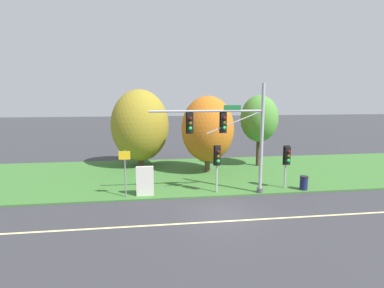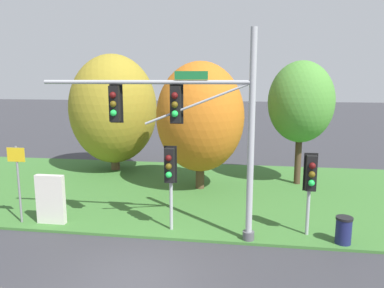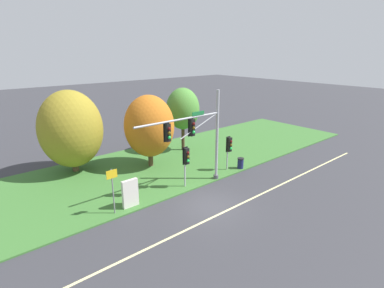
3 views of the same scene
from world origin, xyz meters
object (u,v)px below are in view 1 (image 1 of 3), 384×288
(tree_nearest_road, at_px, (140,125))
(info_kiosk, at_px, (145,181))
(traffic_signal_mast, at_px, (232,131))
(pedestrian_signal_near_kerb, at_px, (287,158))
(tree_behind_signpost, at_px, (259,119))
(route_sign_post, at_px, (125,167))
(tree_left_of_mast, at_px, (208,129))
(trash_bin, at_px, (304,183))
(pedestrian_signal_further_along, at_px, (217,159))

(tree_nearest_road, height_order, info_kiosk, tree_nearest_road)
(traffic_signal_mast, xyz_separation_m, pedestrian_signal_near_kerb, (4.04, 0.59, -1.98))
(tree_behind_signpost, xyz_separation_m, info_kiosk, (-10.00, -6.99, -3.33))
(pedestrian_signal_near_kerb, height_order, route_sign_post, route_sign_post)
(traffic_signal_mast, relative_size, tree_left_of_mast, 1.17)
(tree_left_of_mast, distance_m, tree_behind_signpost, 5.25)
(tree_left_of_mast, xyz_separation_m, info_kiosk, (-5.04, -5.41, -2.66))
(traffic_signal_mast, bearing_deg, tree_behind_signpost, 58.64)
(tree_nearest_road, bearing_deg, trash_bin, -38.09)
(tree_behind_signpost, bearing_deg, info_kiosk, -145.03)
(tree_behind_signpost, bearing_deg, pedestrian_signal_further_along, -127.06)
(pedestrian_signal_further_along, relative_size, tree_behind_signpost, 0.49)
(tree_left_of_mast, xyz_separation_m, tree_behind_signpost, (4.96, 1.58, 0.67))
(route_sign_post, xyz_separation_m, tree_nearest_road, (0.67, 8.63, 1.73))
(traffic_signal_mast, xyz_separation_m, tree_behind_signpost, (4.51, 7.39, 0.16))
(pedestrian_signal_further_along, relative_size, info_kiosk, 1.65)
(tree_left_of_mast, height_order, tree_behind_signpost, tree_behind_signpost)
(route_sign_post, xyz_separation_m, info_kiosk, (1.21, 0.10, -0.99))
(traffic_signal_mast, distance_m, trash_bin, 6.30)
(info_kiosk, bearing_deg, pedestrian_signal_near_kerb, 1.12)
(tree_nearest_road, xyz_separation_m, tree_left_of_mast, (5.58, -3.11, -0.06))
(route_sign_post, xyz_separation_m, tree_behind_signpost, (11.20, 7.09, 2.34))
(pedestrian_signal_near_kerb, distance_m, route_sign_post, 10.74)
(info_kiosk, distance_m, trash_bin, 10.64)
(traffic_signal_mast, height_order, tree_left_of_mast, traffic_signal_mast)
(tree_behind_signpost, bearing_deg, pedestrian_signal_near_kerb, -93.96)
(pedestrian_signal_further_along, xyz_separation_m, tree_nearest_road, (-5.20, 8.60, 1.39))
(pedestrian_signal_near_kerb, height_order, trash_bin, pedestrian_signal_near_kerb)
(pedestrian_signal_further_along, distance_m, trash_bin, 6.23)
(tree_left_of_mast, xyz_separation_m, trash_bin, (5.59, -5.63, -3.13))
(pedestrian_signal_further_along, xyz_separation_m, tree_left_of_mast, (0.38, 5.49, 1.33))
(traffic_signal_mast, relative_size, info_kiosk, 3.87)
(traffic_signal_mast, relative_size, tree_nearest_road, 1.07)
(traffic_signal_mast, distance_m, tree_behind_signpost, 8.66)
(pedestrian_signal_further_along, xyz_separation_m, info_kiosk, (-4.66, 0.08, -1.33))
(pedestrian_signal_near_kerb, distance_m, info_kiosk, 9.60)
(trash_bin, bearing_deg, traffic_signal_mast, -178.00)
(pedestrian_signal_further_along, height_order, tree_left_of_mast, tree_left_of_mast)
(pedestrian_signal_further_along, height_order, tree_behind_signpost, tree_behind_signpost)
(traffic_signal_mast, bearing_deg, trash_bin, 2.00)
(route_sign_post, height_order, trash_bin, route_sign_post)
(info_kiosk, bearing_deg, route_sign_post, -175.21)
(trash_bin, bearing_deg, route_sign_post, 179.42)
(tree_behind_signpost, xyz_separation_m, trash_bin, (0.63, -7.21, -3.80))
(pedestrian_signal_further_along, distance_m, route_sign_post, 5.88)
(route_sign_post, distance_m, tree_nearest_road, 8.83)
(tree_behind_signpost, distance_m, trash_bin, 8.18)
(route_sign_post, bearing_deg, tree_nearest_road, 85.56)
(tree_behind_signpost, relative_size, trash_bin, 6.85)
(tree_behind_signpost, bearing_deg, trash_bin, -85.03)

